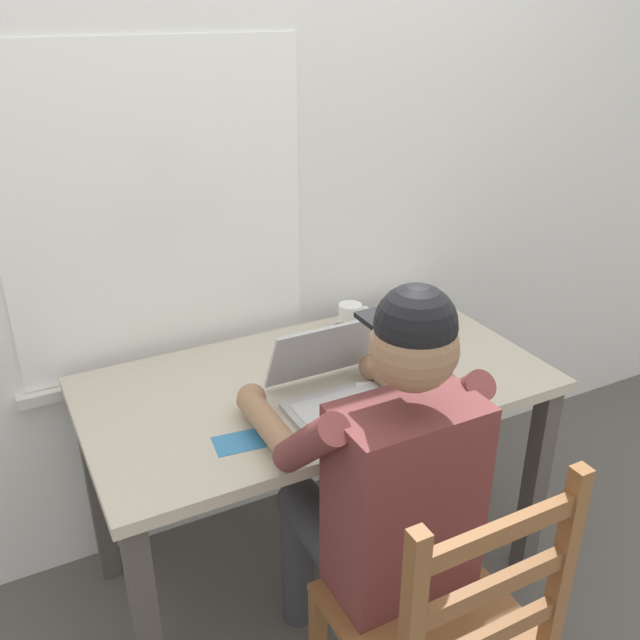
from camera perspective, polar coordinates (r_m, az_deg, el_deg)
The scene contains 13 objects.
ground_plane at distance 2.51m, azimuth -0.23°, elevation -19.95°, with size 8.00×8.00×0.00m, color #56514C.
back_wall at distance 2.23m, azimuth -5.74°, elevation 12.51°, with size 6.00×0.08×2.60m.
desk at distance 2.10m, azimuth -0.26°, elevation -7.40°, with size 1.36×0.73×0.75m.
seated_person at distance 1.74m, azimuth 4.95°, elevation -13.23°, with size 0.50×0.60×1.26m.
wooden_chair at distance 1.74m, azimuth 10.02°, elevation -24.13°, with size 0.42×0.42×0.96m.
laptop at distance 1.92m, azimuth 1.56°, elevation -5.55°, with size 0.33×0.33×0.21m.
computer_mouse at distance 1.99m, azimuth 9.36°, elevation -5.81°, with size 0.06×0.10×0.03m, color black.
coffee_mug_white at distance 2.33m, azimuth 2.57°, elevation 0.23°, with size 0.12×0.08×0.10m.
coffee_mug_dark at distance 2.18m, azimuth 2.04°, elevation -1.64°, with size 0.11×0.08×0.09m.
book_stack_main at distance 2.39m, azimuth 8.63°, elevation -0.05°, with size 0.20×0.12×0.05m.
paper_pile_near_laptop at distance 1.94m, azimuth 6.32°, elevation -6.76°, with size 0.21×0.20×0.02m, color white.
paper_pile_back_corner at distance 2.44m, azimuth 7.04°, elevation 0.29°, with size 0.18×0.16×0.01m, color white.
landscape_photo_print at distance 1.79m, azimuth -6.70°, elevation -10.02°, with size 0.13×0.09×0.00m, color teal.
Camera 1 is at (-0.81, -1.58, 1.78)m, focal length 38.59 mm.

